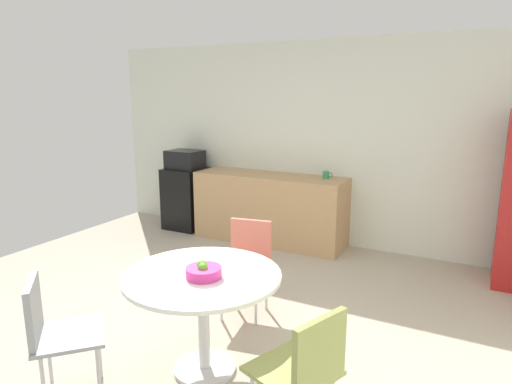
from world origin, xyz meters
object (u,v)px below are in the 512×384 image
chair_gray (52,325)px  mug_white (326,175)px  microwave (185,159)px  chair_coral (248,256)px  fruit_bowl (204,271)px  round_table (203,292)px  mini_fridge (186,198)px  chair_olive (306,365)px

chair_gray → mug_white: size_ratio=6.43×
microwave → mug_white: microwave is taller
chair_coral → chair_gray: (-0.50, -1.64, 0.00)m
mug_white → chair_gray: bearing=-98.7°
microwave → fruit_bowl: 3.63m
mug_white → round_table: bearing=-87.7°
chair_gray → microwave: bearing=113.9°
mini_fridge → microwave: microwave is taller
microwave → chair_gray: (1.55, -3.49, -0.49)m
microwave → mug_white: 2.10m
microwave → chair_olive: microwave is taller
round_table → chair_olive: (0.90, -0.34, -0.08)m
chair_olive → fruit_bowl: fruit_bowl is taller
chair_coral → mug_white: (0.05, 1.94, 0.43)m
mini_fridge → chair_coral: (2.04, -1.85, 0.08)m
fruit_bowl → mug_white: bearing=93.1°
microwave → chair_coral: bearing=-42.1°
chair_coral → mug_white: 1.99m
microwave → mini_fridge: bearing=0.0°
fruit_bowl → mug_white: mug_white is taller
chair_gray → mug_white: bearing=81.3°
mini_fridge → chair_gray: mini_fridge is taller
chair_olive → fruit_bowl: (-0.85, 0.29, 0.26)m
mini_fridge → chair_coral: size_ratio=1.06×
mug_white → chair_coral: bearing=-91.5°
mini_fridge → chair_gray: 3.82m
chair_olive → chair_coral: (-1.06, 1.29, 0.00)m
round_table → chair_gray: chair_gray is taller
mini_fridge → mug_white: bearing=2.6°
mini_fridge → chair_olive: size_ratio=1.06×
round_table → chair_olive: chair_olive is taller
mini_fridge → fruit_bowl: bearing=-51.6°
chair_coral → mini_fridge: bearing=137.9°
chair_coral → mug_white: size_ratio=6.43×
round_table → mug_white: size_ratio=8.39×
round_table → fruit_bowl: 0.19m
mug_white → chair_olive: bearing=-72.6°
mini_fridge → chair_olive: bearing=-45.3°
chair_olive → mini_fridge: bearing=134.7°
mini_fridge → fruit_bowl: size_ratio=3.67×
round_table → chair_gray: (-0.66, -0.69, -0.08)m
mini_fridge → chair_olive: 4.41m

